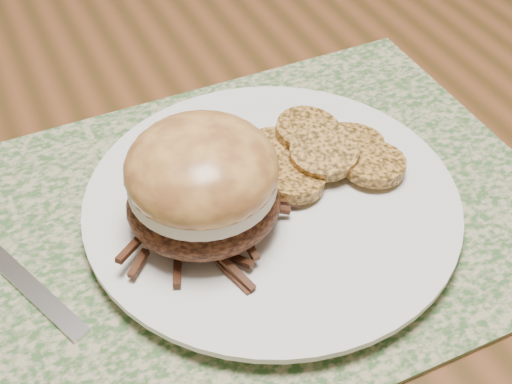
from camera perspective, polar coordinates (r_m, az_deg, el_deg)
dining_table at (r=0.76m, az=5.61°, el=6.19°), size 1.50×0.90×0.75m
placemat at (r=0.53m, az=-0.35°, el=-2.02°), size 0.45×0.33×0.00m
dinner_plate at (r=0.53m, az=1.26°, el=-1.03°), size 0.26×0.26×0.02m
pork_sandwich at (r=0.48m, az=-4.31°, el=0.69°), size 0.12×0.12×0.08m
roasted_potatoes at (r=0.55m, az=5.16°, el=3.16°), size 0.13×0.12×0.03m
fork at (r=0.52m, az=-19.04°, el=-5.83°), size 0.07×0.15×0.00m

